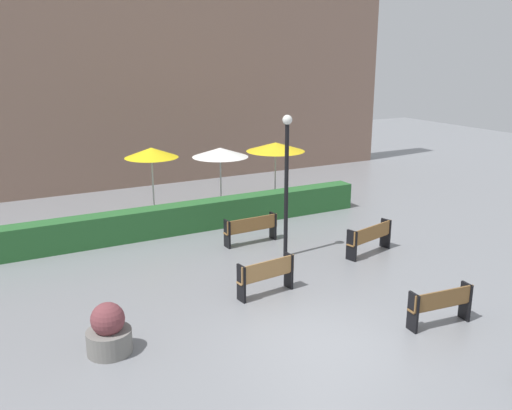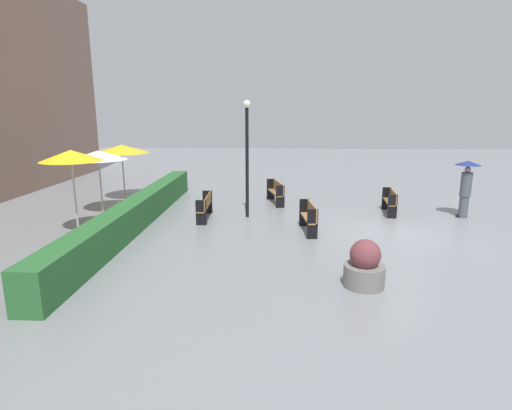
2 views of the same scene
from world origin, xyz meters
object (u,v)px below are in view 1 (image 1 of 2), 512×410
object	(u,v)px
patio_umbrella_yellow	(151,153)
patio_umbrella_white	(220,152)
bench_far_right	(370,237)
bench_near_right	(441,304)
lamp_post	(287,172)
bench_back_row	(251,228)
planter_pot	(109,332)
patio_umbrella_yellow_far	(276,147)
bench_mid_center	(267,274)

from	to	relation	value
patio_umbrella_yellow	patio_umbrella_white	xyz separation A→B (m)	(2.81, 0.37, -0.28)
bench_far_right	bench_near_right	world-z (taller)	bench_far_right
bench_near_right	lamp_post	distance (m)	5.81
bench_back_row	lamp_post	bearing A→B (deg)	-76.12
planter_pot	lamp_post	size ratio (longest dim) A/B	0.26
patio_umbrella_yellow_far	bench_near_right	bearing A→B (deg)	-101.24
planter_pot	patio_umbrella_yellow	size ratio (longest dim) A/B	0.41
bench_near_right	patio_umbrella_yellow_far	world-z (taller)	patio_umbrella_yellow_far
bench_far_right	planter_pot	xyz separation A→B (m)	(-8.35, -1.98, -0.08)
bench_far_right	planter_pot	world-z (taller)	planter_pot
bench_back_row	patio_umbrella_white	bearing A→B (deg)	77.95
bench_far_right	patio_umbrella_yellow_far	size ratio (longest dim) A/B	0.76
bench_near_right	patio_umbrella_yellow_far	distance (m)	11.42
patio_umbrella_yellow	bench_mid_center	bearing A→B (deg)	-86.63
planter_pot	patio_umbrella_yellow_far	bearing A→B (deg)	44.18
bench_back_row	bench_near_right	xyz separation A→B (m)	(1.12, -6.88, 0.01)
bench_far_right	bench_mid_center	size ratio (longest dim) A/B	1.14
bench_far_right	bench_mid_center	distance (m)	4.31
patio_umbrella_white	planter_pot	bearing A→B (deg)	-126.91
bench_mid_center	patio_umbrella_white	bearing A→B (deg)	73.08
planter_pot	lamp_post	distance (m)	7.06
patio_umbrella_yellow	patio_umbrella_white	bearing A→B (deg)	7.56
bench_back_row	planter_pot	xyz separation A→B (m)	(-5.66, -4.53, -0.06)
planter_pot	patio_umbrella_yellow	world-z (taller)	patio_umbrella_yellow
bench_near_right	patio_umbrella_white	world-z (taller)	patio_umbrella_white
bench_back_row	planter_pot	world-z (taller)	planter_pot
planter_pot	patio_umbrella_yellow	distance (m)	9.37
bench_back_row	planter_pot	size ratio (longest dim) A/B	1.66
lamp_post	patio_umbrella_yellow_far	world-z (taller)	lamp_post
bench_near_right	bench_far_right	bearing A→B (deg)	70.05
bench_far_right	bench_back_row	distance (m)	3.71
lamp_post	patio_umbrella_white	distance (m)	5.72
bench_back_row	bench_near_right	distance (m)	6.97
bench_back_row	patio_umbrella_yellow_far	distance (m)	5.61
lamp_post	patio_umbrella_yellow	world-z (taller)	lamp_post
planter_pot	patio_umbrella_white	size ratio (longest dim) A/B	0.46
bench_mid_center	patio_umbrella_white	distance (m)	8.33
lamp_post	bench_mid_center	bearing A→B (deg)	-130.95
bench_far_right	patio_umbrella_white	bearing A→B (deg)	104.95
bench_far_right	planter_pot	distance (m)	8.58
bench_back_row	patio_umbrella_white	world-z (taller)	patio_umbrella_white
patio_umbrella_yellow	bench_back_row	bearing A→B (deg)	-63.34
bench_mid_center	patio_umbrella_yellow_far	distance (m)	9.32
bench_near_right	patio_umbrella_yellow	distance (m)	11.29
bench_mid_center	patio_umbrella_white	xyz separation A→B (m)	(2.38, 7.81, 1.64)
bench_mid_center	patio_umbrella_yellow_far	size ratio (longest dim) A/B	0.67
planter_pot	patio_umbrella_white	distance (m)	11.04
bench_near_right	patio_umbrella_yellow	bearing A→B (deg)	105.86
lamp_post	patio_umbrella_white	size ratio (longest dim) A/B	1.77
planter_pot	patio_umbrella_white	bearing A→B (deg)	53.09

